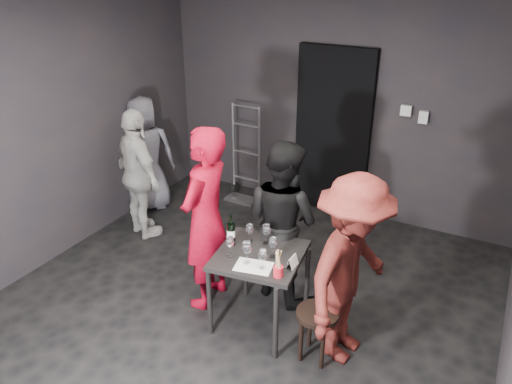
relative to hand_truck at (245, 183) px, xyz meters
The scene contains 25 objects.
floor 2.46m from the hand_truck, 62.90° to the right, with size 4.50×5.00×0.02m, color black.
ceiling 3.47m from the hand_truck, 62.90° to the right, with size 4.50×5.00×0.02m, color silver.
wall_back 1.61m from the hand_truck, 16.19° to the left, with size 4.50×0.04×2.70m, color black.
wall_left 2.70m from the hand_truck, 117.56° to the right, with size 0.04×5.00×2.70m, color black.
doorway 1.41m from the hand_truck, 13.30° to the left, with size 0.95×0.10×2.10m, color black.
wallbox_upper 2.33m from the hand_truck, ahead, with size 0.12×0.06×0.12m, color #B7B7B2.
wallbox_lower 2.47m from the hand_truck, ahead, with size 0.10×0.06×0.14m, color #B7B7B2.
hand_truck is the anchor object (origin of this frame).
tasting_table 2.62m from the hand_truck, 57.63° to the right, with size 0.72×0.72×0.75m.
stool 3.08m from the hand_truck, 49.54° to the right, with size 0.35×0.35×0.47m.
server_red 2.38m from the hand_truck, 69.55° to the right, with size 0.75×0.50×2.07m, color #A8051E.
woman_black 2.22m from the hand_truck, 50.87° to the right, with size 0.82×0.45×1.69m, color black.
man_maroon 3.14m from the hand_truck, 44.74° to the right, with size 1.15×0.53×1.78m, color maroon.
bystander_cream 1.64m from the hand_truck, 112.46° to the right, with size 0.93×0.45×1.59m, color beige.
bystander_grey 1.38m from the hand_truck, 139.89° to the right, with size 0.73×0.40×1.49m, color slate.
tasting_mat 2.83m from the hand_truck, 58.96° to the right, with size 0.30×0.20×0.00m, color white.
wine_glass_a 2.69m from the hand_truck, 63.15° to the right, with size 0.08×0.08×0.20m, color white, non-canonical shape.
wine_glass_b 2.46m from the hand_truck, 59.38° to the right, with size 0.07×0.07×0.19m, color white, non-canonical shape.
wine_glass_c 2.50m from the hand_truck, 55.91° to the right, with size 0.08×0.08×0.20m, color white, non-canonical shape.
wine_glass_d 2.80m from the hand_truck, 60.04° to the right, with size 0.08×0.08×0.22m, color white, non-canonical shape.
wine_glass_e 2.88m from the hand_truck, 57.50° to the right, with size 0.07×0.07×0.19m, color white, non-canonical shape.
wine_glass_f 2.72m from the hand_truck, 55.36° to the right, with size 0.08×0.08×0.20m, color white, non-canonical shape.
wine_bottle 2.52m from the hand_truck, 63.22° to the right, with size 0.07×0.07×0.30m.
breadstick_cup 3.00m from the hand_truck, 55.25° to the right, with size 0.08×0.08×0.25m.
reserved_card 2.86m from the hand_truck, 52.78° to the right, with size 0.08×0.12×0.10m, color white, non-canonical shape.
Camera 1 is at (1.95, -3.20, 3.07)m, focal length 35.00 mm.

